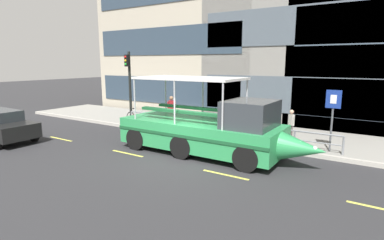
% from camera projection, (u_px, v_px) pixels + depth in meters
% --- Properties ---
extents(ground_plane, '(120.00, 120.00, 0.00)m').
position_uv_depth(ground_plane, '(182.00, 158.00, 12.83)').
color(ground_plane, '#2B2B2D').
extents(sidewalk, '(32.00, 4.80, 0.18)m').
position_uv_depth(sidewalk, '(238.00, 131.00, 17.44)').
color(sidewalk, gray).
rests_on(sidewalk, ground_plane).
extents(curb_edge, '(32.00, 0.18, 0.18)m').
position_uv_depth(curb_edge, '(217.00, 140.00, 15.38)').
color(curb_edge, '#B2ADA3').
rests_on(curb_edge, ground_plane).
extents(lane_centreline, '(25.80, 0.12, 0.01)m').
position_uv_depth(lane_centreline, '(171.00, 163.00, 12.19)').
color(lane_centreline, '#DBD64C').
rests_on(lane_centreline, ground_plane).
extents(curb_guardrail, '(11.91, 0.09, 0.82)m').
position_uv_depth(curb_guardrail, '(216.00, 126.00, 15.68)').
color(curb_guardrail, gray).
rests_on(curb_guardrail, sidewalk).
extents(traffic_light_pole, '(0.24, 0.46, 4.42)m').
position_uv_depth(traffic_light_pole, '(129.00, 80.00, 19.13)').
color(traffic_light_pole, black).
rests_on(traffic_light_pole, sidewalk).
extents(parking_sign, '(0.60, 0.12, 2.63)m').
position_uv_depth(parking_sign, '(333.00, 110.00, 12.85)').
color(parking_sign, '#4C4F54').
rests_on(parking_sign, sidewalk).
extents(leaned_bicycle, '(1.74, 0.46, 0.96)m').
position_uv_depth(leaned_bicycle, '(137.00, 118.00, 19.05)').
color(leaned_bicycle, black).
rests_on(leaned_bicycle, sidewalk).
extents(duck_tour_boat, '(8.96, 2.66, 3.31)m').
position_uv_depth(duck_tour_boat, '(210.00, 130.00, 13.17)').
color(duck_tour_boat, '#2D9351').
rests_on(duck_tour_boat, ground_plane).
extents(pedestrian_near_bow, '(0.36, 0.30, 1.51)m').
position_uv_depth(pedestrian_near_bow, '(291.00, 122.00, 14.88)').
color(pedestrian_near_bow, '#47423D').
rests_on(pedestrian_near_bow, sidewalk).
extents(pedestrian_mid_left, '(0.43, 0.27, 1.58)m').
position_uv_depth(pedestrian_mid_left, '(226.00, 115.00, 16.50)').
color(pedestrian_mid_left, '#47423D').
rests_on(pedestrian_mid_left, sidewalk).
extents(pedestrian_mid_right, '(0.26, 0.42, 1.54)m').
position_uv_depth(pedestrian_mid_right, '(221.00, 114.00, 16.92)').
color(pedestrian_mid_right, '#47423D').
rests_on(pedestrian_mid_right, sidewalk).
extents(pedestrian_near_stern, '(0.39, 0.38, 1.77)m').
position_uv_depth(pedestrian_near_stern, '(172.00, 108.00, 18.52)').
color(pedestrian_near_stern, '#47423D').
rests_on(pedestrian_near_stern, sidewalk).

